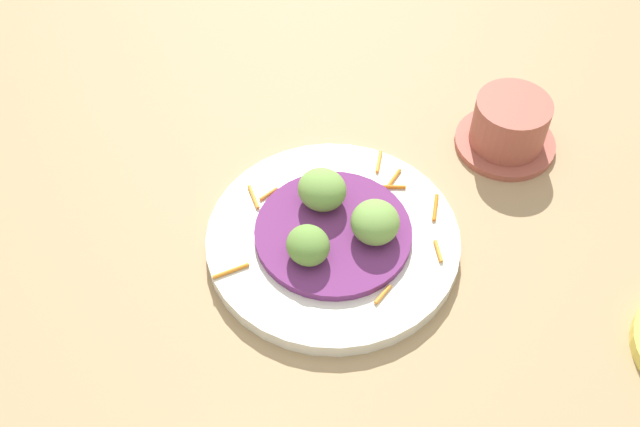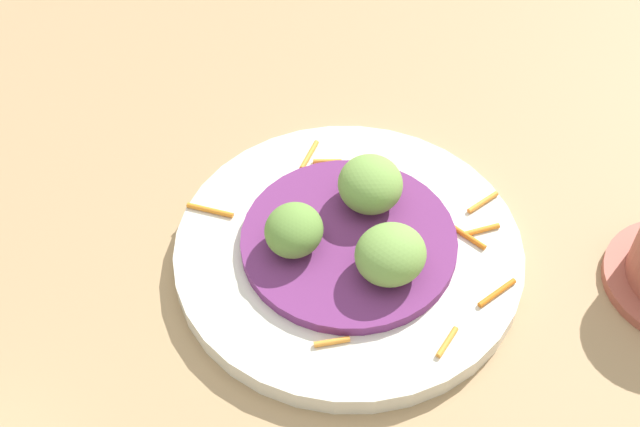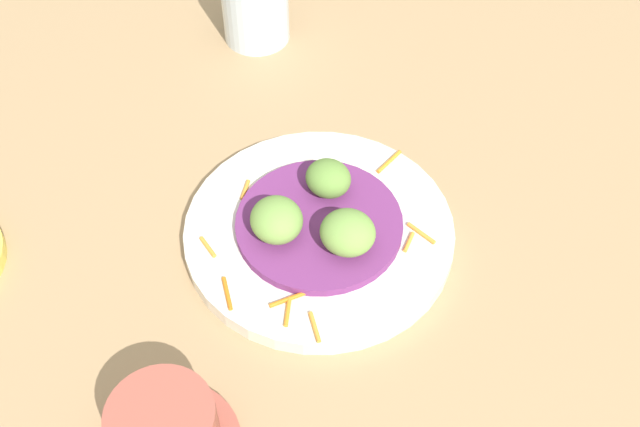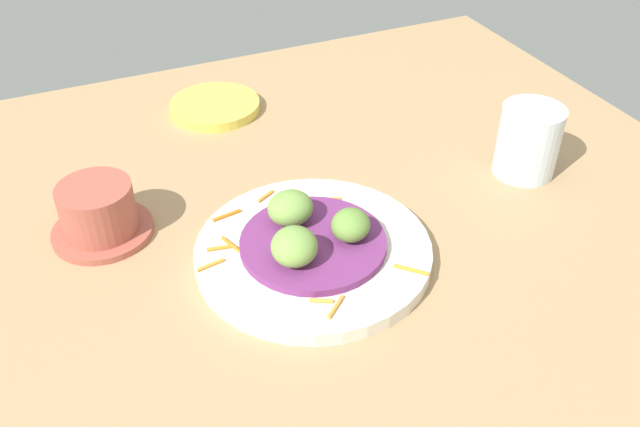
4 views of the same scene
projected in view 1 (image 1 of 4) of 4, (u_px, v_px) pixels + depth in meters
The scene contains 8 objects.
table_surface at pixel (312, 245), 79.20cm from camera, with size 110.00×110.00×2.00cm, color tan.
main_plate at pixel (333, 240), 77.32cm from camera, with size 25.82×25.82×1.67cm, color silver.
cabbage_bed at pixel (333, 232), 76.32cm from camera, with size 15.90×15.90×0.90cm, color #702D6B.
carrot_garnish at pixel (351, 213), 78.21cm from camera, with size 21.76×22.05×0.40cm.
guac_scoop_left at pixel (375, 222), 74.21cm from camera, with size 5.14×4.85×3.66cm, color #759E47.
guac_scoop_center at pixel (318, 188), 76.88cm from camera, with size 5.11×4.84×3.82cm, color #759E47.
guac_scoop_right at pixel (308, 245), 72.62cm from camera, with size 4.18×4.50×3.36cm, color olive.
terracotta_bowl at pixel (509, 127), 84.65cm from camera, with size 11.41×11.41×6.47cm.
Camera 1 is at (-44.16, -17.11, 64.57)cm, focal length 42.50 mm.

